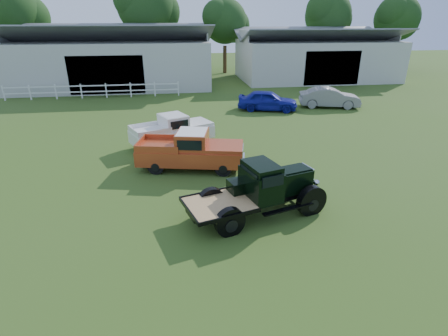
{
  "coord_description": "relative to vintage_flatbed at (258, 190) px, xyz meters",
  "views": [
    {
      "loc": [
        -1.53,
        -10.52,
        6.13
      ],
      "look_at": [
        0.2,
        1.2,
        1.05
      ],
      "focal_mm": 28.0,
      "sensor_mm": 36.0,
      "label": 1
    }
  ],
  "objects": [
    {
      "name": "shed_right",
      "position": [
        12.9,
        27.47,
        1.68
      ],
      "size": [
        16.8,
        9.2,
        5.2
      ],
      "primitive_type": null,
      "color": "beige",
      "rests_on": "ground"
    },
    {
      "name": "misc_car_blue",
      "position": [
        4.13,
        14.21,
        -0.2
      ],
      "size": [
        4.53,
        2.86,
        1.44
      ],
      "primitive_type": "imported",
      "rotation": [
        0.0,
        0.0,
        1.27
      ],
      "color": "navy",
      "rests_on": "ground"
    },
    {
      "name": "misc_car_grey",
      "position": [
        8.93,
        14.45,
        -0.2
      ],
      "size": [
        4.62,
        2.6,
        1.44
      ],
      "primitive_type": "imported",
      "rotation": [
        0.0,
        0.0,
        1.31
      ],
      "color": "slate",
      "rests_on": "ground"
    },
    {
      "name": "red_pickup",
      "position": [
        -1.98,
        4.32,
        -0.06
      ],
      "size": [
        5.01,
        2.8,
        1.72
      ],
      "primitive_type": null,
      "rotation": [
        0.0,
        0.0,
        -0.22
      ],
      "color": "#AA3E1D",
      "rests_on": "ground"
    },
    {
      "name": "ground",
      "position": [
        -1.1,
        0.47,
        -0.92
      ],
      "size": [
        120.0,
        120.0,
        0.0
      ],
      "primitive_type": "plane",
      "color": "#3C551F"
    },
    {
      "name": "tree_b",
      "position": [
        -5.1,
        34.47,
        4.83
      ],
      "size": [
        6.9,
        6.9,
        11.5
      ],
      "primitive_type": null,
      "color": "black",
      "rests_on": "ground"
    },
    {
      "name": "tree_a",
      "position": [
        -19.1,
        33.47,
        4.33
      ],
      "size": [
        6.3,
        6.3,
        10.5
      ],
      "primitive_type": null,
      "color": "black",
      "rests_on": "ground"
    },
    {
      "name": "shed_left",
      "position": [
        -8.1,
        26.47,
        1.88
      ],
      "size": [
        18.8,
        10.2,
        5.6
      ],
      "primitive_type": null,
      "color": "beige",
      "rests_on": "ground"
    },
    {
      "name": "fence_rail",
      "position": [
        -9.1,
        20.47,
        -0.32
      ],
      "size": [
        14.2,
        0.16,
        1.2
      ],
      "primitive_type": null,
      "color": "white",
      "rests_on": "ground"
    },
    {
      "name": "vintage_flatbed",
      "position": [
        0.0,
        0.0,
        0.0
      ],
      "size": [
        4.99,
        3.08,
        1.84
      ],
      "primitive_type": null,
      "rotation": [
        0.0,
        0.0,
        0.29
      ],
      "color": "black",
      "rests_on": "ground"
    },
    {
      "name": "tree_c",
      "position": [
        3.9,
        33.47,
        3.58
      ],
      "size": [
        5.4,
        5.4,
        9.0
      ],
      "primitive_type": null,
      "color": "black",
      "rests_on": "ground"
    },
    {
      "name": "tree_d",
      "position": [
        16.9,
        34.47,
        4.08
      ],
      "size": [
        6.0,
        6.0,
        10.0
      ],
      "primitive_type": null,
      "color": "black",
      "rests_on": "ground"
    },
    {
      "name": "white_pickup",
      "position": [
        -2.74,
        7.5,
        -0.12
      ],
      "size": [
        4.66,
        3.29,
        1.6
      ],
      "primitive_type": null,
      "rotation": [
        0.0,
        0.0,
        0.42
      ],
      "color": "white",
      "rests_on": "ground"
    },
    {
      "name": "tree_e",
      "position": [
        24.9,
        32.47,
        3.83
      ],
      "size": [
        5.7,
        5.7,
        9.5
      ],
      "primitive_type": null,
      "color": "black",
      "rests_on": "ground"
    }
  ]
}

